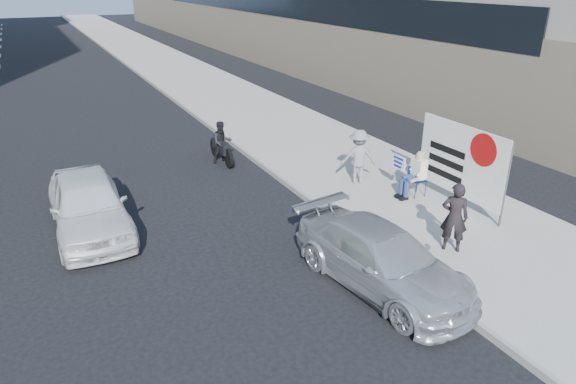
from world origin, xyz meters
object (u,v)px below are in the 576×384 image
jogger (358,157)px  seated_protester (414,172)px  white_sedan_near (88,204)px  motorcycle (222,144)px  pedestrian_woman (454,217)px  parked_sedan (381,259)px  protest_banner (461,161)px

jogger → seated_protester: bearing=142.1°
white_sedan_near → motorcycle: size_ratio=2.09×
seated_protester → white_sedan_near: 8.57m
white_sedan_near → pedestrian_woman: bearing=-34.7°
jogger → white_sedan_near: jogger is taller
seated_protester → pedestrian_woman: 3.06m
parked_sedan → white_sedan_near: (-4.93, 5.21, 0.11)m
protest_banner → parked_sedan: bearing=-152.6°
seated_protester → protest_banner: (0.68, -0.99, 0.53)m
protest_banner → white_sedan_near: bearing=160.8°
pedestrian_woman → jogger: bearing=-51.1°
parked_sedan → white_sedan_near: size_ratio=1.00×
protest_banner → white_sedan_near: 9.52m
protest_banner → motorcycle: 7.80m
motorcycle → pedestrian_woman: bearing=-72.1°
seated_protester → motorcycle: 6.57m
jogger → parked_sedan: size_ratio=0.38×
jogger → protest_banner: bearing=145.0°
protest_banner → white_sedan_near: protest_banner is taller
pedestrian_woman → motorcycle: size_ratio=0.79×
pedestrian_woman → parked_sedan: size_ratio=0.38×
motorcycle → protest_banner: bearing=-54.7°
parked_sedan → protest_banner: bearing=19.7°
seated_protester → parked_sedan: size_ratio=0.31×
protest_banner → parked_sedan: 4.62m
seated_protester → parked_sedan: seated_protester is taller
seated_protester → pedestrian_woman: bearing=-113.3°
protest_banner → motorcycle: protest_banner is taller
jogger → protest_banner: 2.96m
seated_protester → jogger: jogger is taller
protest_banner → parked_sedan: protest_banner is taller
jogger → pedestrian_woman: size_ratio=1.00×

